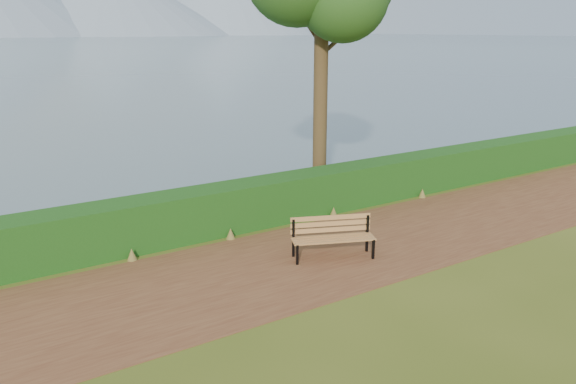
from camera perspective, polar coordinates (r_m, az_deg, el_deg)
ground at (r=10.81m, az=4.42°, el=-6.94°), size 140.00×140.00×0.00m
path at (r=11.03m, az=3.48°, el=-6.41°), size 40.00×3.40×0.01m
hedge at (r=12.68m, az=-2.60°, el=-0.97°), size 32.00×0.85×1.00m
bench at (r=10.83m, az=4.52°, el=-4.30°), size 1.64×1.02×0.79m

